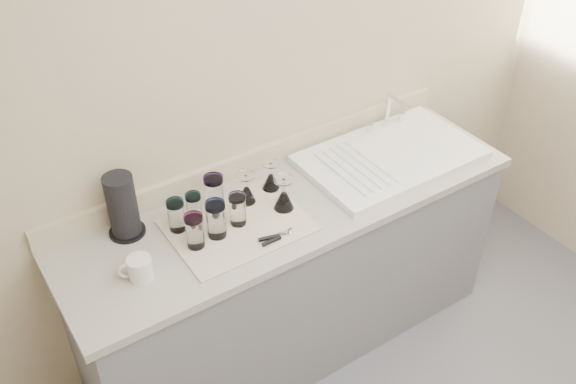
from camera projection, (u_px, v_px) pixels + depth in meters
room_envelope at (567, 245)px, 1.56m from camera, size 3.54×3.50×2.52m
counter_unit at (292, 274)px, 3.03m from camera, size 2.06×0.62×0.90m
sink_unit at (391, 156)px, 2.99m from camera, size 0.82×0.50×0.22m
dish_towel at (238, 225)px, 2.62m from camera, size 0.55×0.42×0.01m
tumbler_teal at (176, 215)px, 2.55m from camera, size 0.07×0.07×0.14m
tumbler_cyan at (194, 207)px, 2.60m from camera, size 0.07×0.07×0.13m
tumbler_purple at (214, 193)px, 2.64m from camera, size 0.08×0.08×0.16m
tumbler_magenta at (195, 231)px, 2.47m from camera, size 0.07×0.07×0.15m
tumbler_blue at (216, 219)px, 2.52m from camera, size 0.08×0.08×0.16m
tumbler_lavender at (238, 209)px, 2.58m from camera, size 0.07×0.07×0.14m
goblet_back_left at (247, 192)px, 2.71m from camera, size 0.08×0.08×0.14m
goblet_back_right at (271, 179)px, 2.78m from camera, size 0.08×0.08×0.13m
goblet_front_right at (284, 198)px, 2.67m from camera, size 0.09×0.09×0.15m
can_opener at (276, 237)px, 2.54m from camera, size 0.14×0.06×0.02m
white_mug at (139, 269)px, 2.36m from camera, size 0.14×0.12×0.09m
paper_towel_roll at (123, 207)px, 2.50m from camera, size 0.15×0.15×0.28m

